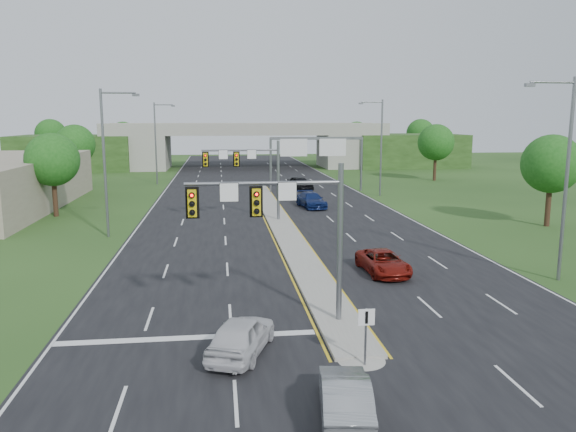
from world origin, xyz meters
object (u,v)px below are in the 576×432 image
(signal_mast_near, at_px, (288,218))
(car_far_c, at_px, (300,183))
(signal_mast_far, at_px, (252,168))
(car_silver, at_px, (345,397))
(car_far_a, at_px, (383,262))
(car_far_b, at_px, (311,200))
(overpass, at_px, (246,148))
(keep_right_sign, at_px, (366,327))
(sign_gantry, at_px, (315,149))
(car_white, at_px, (241,335))

(signal_mast_near, xyz_separation_m, car_far_c, (7.25, 46.36, -3.86))
(signal_mast_far, relative_size, car_silver, 1.71)
(car_far_a, bearing_deg, car_far_b, 87.03)
(signal_mast_far, relative_size, overpass, 0.09)
(signal_mast_far, relative_size, car_far_b, 1.34)
(car_far_c, bearing_deg, keep_right_sign, -111.78)
(car_far_a, relative_size, car_far_c, 0.96)
(overpass, height_order, car_far_b, overpass)
(overpass, bearing_deg, car_far_a, -86.66)
(signal_mast_far, bearing_deg, overpass, 87.65)
(signal_mast_far, xyz_separation_m, overpass, (2.26, 55.07, -1.17))
(sign_gantry, bearing_deg, car_silver, -98.82)
(signal_mast_far, bearing_deg, car_far_c, 71.26)
(sign_gantry, distance_m, car_far_b, 13.73)
(car_far_a, height_order, car_far_b, car_far_b)
(sign_gantry, distance_m, car_far_c, 4.89)
(signal_mast_near, bearing_deg, car_far_b, 78.85)
(keep_right_sign, bearing_deg, car_silver, -114.31)
(overpass, bearing_deg, sign_gantry, -79.21)
(sign_gantry, bearing_deg, signal_mast_far, -114.11)
(signal_mast_far, distance_m, car_far_c, 22.88)
(signal_mast_near, distance_m, sign_gantry, 45.88)
(signal_mast_near, bearing_deg, signal_mast_far, 90.00)
(car_far_c, bearing_deg, overpass, 82.23)
(keep_right_sign, distance_m, car_far_a, 12.76)
(overpass, xyz_separation_m, car_far_a, (4.23, -72.51, -2.88))
(car_white, bearing_deg, car_silver, 139.81)
(signal_mast_far, height_order, car_white, signal_mast_far)
(signal_mast_far, bearing_deg, car_white, -94.33)
(sign_gantry, height_order, car_far_c, sign_gantry)
(car_far_b, distance_m, car_far_c, 14.11)
(car_silver, bearing_deg, car_far_a, -102.29)
(signal_mast_near, relative_size, car_far_a, 1.48)
(signal_mast_near, xyz_separation_m, car_far_a, (6.49, 7.56, -4.05))
(signal_mast_near, relative_size, signal_mast_far, 1.00)
(car_far_b, bearing_deg, car_far_a, -97.97)
(car_far_c, bearing_deg, car_white, -116.96)
(signal_mast_far, distance_m, keep_right_sign, 29.71)
(signal_mast_far, distance_m, car_far_b, 10.44)
(keep_right_sign, distance_m, car_silver, 3.73)
(car_far_c, bearing_deg, car_silver, -113.01)
(overpass, height_order, car_far_a, overpass)
(overpass, xyz_separation_m, car_silver, (-1.50, -87.85, -2.86))
(car_far_b, bearing_deg, signal_mast_near, -109.42)
(keep_right_sign, xyz_separation_m, sign_gantry, (6.68, 49.45, 3.72))
(sign_gantry, relative_size, car_far_a, 2.45)
(signal_mast_near, height_order, car_far_b, signal_mast_near)
(car_white, bearing_deg, signal_mast_near, -107.21)
(car_white, distance_m, car_far_a, 13.44)
(car_silver, bearing_deg, signal_mast_near, -76.19)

